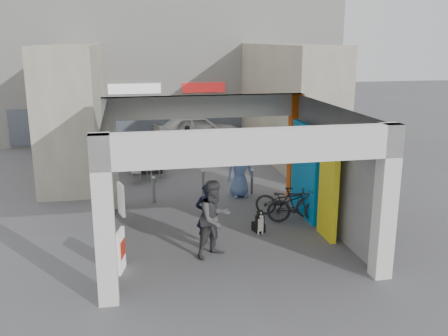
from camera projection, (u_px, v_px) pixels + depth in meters
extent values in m
plane|color=#535358|center=(218.00, 223.00, 14.57)|extent=(90.00, 90.00, 0.00)
cube|color=silver|center=(104.00, 222.00, 9.77)|extent=(0.40, 0.40, 3.50)
cube|color=silver|center=(111.00, 154.00, 15.47)|extent=(0.40, 0.40, 3.50)
cube|color=silver|center=(385.00, 203.00, 10.90)|extent=(0.40, 0.40, 3.50)
cube|color=#D5530C|center=(295.00, 146.00, 16.59)|extent=(0.40, 0.40, 3.50)
plane|color=beige|center=(108.00, 180.00, 12.62)|extent=(0.00, 6.40, 6.40)
plane|color=#949499|center=(331.00, 169.00, 13.75)|extent=(0.00, 6.40, 6.40)
cube|color=#0C81CB|center=(305.00, 171.00, 14.92)|extent=(0.15, 2.00, 2.80)
cube|color=yellow|center=(329.00, 188.00, 13.21)|extent=(0.15, 1.00, 2.80)
plane|color=beige|center=(224.00, 108.00, 12.74)|extent=(6.40, 6.40, 0.00)
cube|color=silver|center=(206.00, 107.00, 15.73)|extent=(6.40, 0.30, 0.70)
cube|color=silver|center=(254.00, 146.00, 9.93)|extent=(6.40, 0.30, 0.70)
cube|color=white|center=(205.00, 107.00, 15.90)|extent=(4.20, 0.05, 0.55)
cube|color=white|center=(170.00, 62.00, 26.86)|extent=(18.00, 4.00, 8.00)
cube|color=#515966|center=(175.00, 123.00, 25.67)|extent=(16.20, 0.06, 1.80)
cube|color=white|center=(134.00, 89.00, 24.85)|extent=(2.60, 0.06, 0.50)
cube|color=red|center=(204.00, 87.00, 25.50)|extent=(2.20, 0.06, 0.50)
cube|color=#B4AD95|center=(75.00, 108.00, 20.22)|extent=(2.00, 9.00, 5.00)
cube|color=#B4AD95|center=(287.00, 103.00, 21.91)|extent=(2.00, 9.00, 5.00)
cylinder|color=gray|center=(154.00, 190.00, 16.34)|extent=(0.09, 0.09, 0.84)
cylinder|color=gray|center=(203.00, 185.00, 16.75)|extent=(0.09, 0.09, 0.94)
cylinder|color=gray|center=(252.00, 182.00, 17.21)|extent=(0.09, 0.09, 0.85)
cube|color=white|center=(121.00, 251.00, 11.46)|extent=(0.21, 0.55, 1.00)
cube|color=red|center=(122.00, 249.00, 11.46)|extent=(0.13, 0.38, 0.40)
cube|color=white|center=(121.00, 199.00, 15.13)|extent=(0.22, 0.55, 1.00)
cube|color=red|center=(122.00, 198.00, 15.12)|extent=(0.14, 0.38, 0.40)
cylinder|color=#B3B3B8|center=(151.00, 172.00, 18.79)|extent=(0.06, 0.06, 0.67)
cylinder|color=#B3B3B8|center=(152.00, 181.00, 18.87)|extent=(0.41, 0.41, 0.02)
cylinder|color=#B3B3B8|center=(151.00, 164.00, 18.70)|extent=(0.65, 0.65, 0.05)
cube|color=#B3B3B8|center=(136.00, 178.00, 18.53)|extent=(0.35, 0.35, 0.42)
cube|color=#B3B3B8|center=(136.00, 166.00, 18.59)|extent=(0.35, 0.05, 0.42)
cube|color=#B3B3B8|center=(163.00, 172.00, 19.35)|extent=(0.35, 0.35, 0.42)
cube|color=#B3B3B8|center=(162.00, 161.00, 19.40)|extent=(0.35, 0.05, 0.42)
cube|color=#B3B3B8|center=(143.00, 172.00, 19.30)|extent=(0.35, 0.35, 0.42)
cube|color=#B3B3B8|center=(143.00, 161.00, 19.35)|extent=(0.35, 0.05, 0.42)
cube|color=black|center=(147.00, 168.00, 20.04)|extent=(1.34, 0.67, 0.34)
cube|color=#195722|center=(147.00, 165.00, 19.84)|extent=(1.12, 0.39, 0.20)
cube|color=#195722|center=(147.00, 159.00, 19.94)|extent=(1.12, 0.39, 0.20)
cube|color=#195722|center=(146.00, 153.00, 20.04)|extent=(1.12, 0.39, 0.20)
cube|color=#195722|center=(194.00, 156.00, 22.33)|extent=(0.55, 0.51, 0.28)
cube|color=navy|center=(194.00, 150.00, 22.26)|extent=(0.55, 0.51, 0.28)
cube|color=black|center=(258.00, 227.00, 13.92)|extent=(0.26, 0.34, 0.26)
cube|color=black|center=(260.00, 222.00, 13.74)|extent=(0.20, 0.17, 0.38)
cube|color=silver|center=(261.00, 225.00, 13.66)|extent=(0.16, 0.03, 0.36)
cylinder|color=silver|center=(258.00, 229.00, 13.70)|extent=(0.05, 0.05, 0.30)
cylinder|color=silver|center=(262.00, 229.00, 13.72)|extent=(0.05, 0.05, 0.30)
sphere|color=black|center=(260.00, 215.00, 13.66)|extent=(0.20, 0.20, 0.20)
cube|color=silver|center=(261.00, 217.00, 13.56)|extent=(0.09, 0.13, 0.06)
cone|color=black|center=(258.00, 211.00, 13.67)|extent=(0.07, 0.07, 0.09)
cone|color=black|center=(262.00, 211.00, 13.69)|extent=(0.07, 0.07, 0.09)
imported|color=black|center=(208.00, 215.00, 12.81)|extent=(0.63, 0.42, 1.68)
imported|color=#414043|center=(215.00, 219.00, 12.16)|extent=(1.18, 1.11, 1.94)
imported|color=#5F7DB9|center=(240.00, 171.00, 16.84)|extent=(0.92, 0.64, 1.81)
imported|color=black|center=(188.00, 147.00, 20.65)|extent=(1.08, 0.55, 1.77)
imported|color=black|center=(286.00, 201.00, 15.04)|extent=(1.97, 1.38, 0.98)
imported|color=black|center=(298.00, 205.00, 14.51)|extent=(1.85, 0.83, 1.07)
imported|color=silver|center=(197.00, 129.00, 25.49)|extent=(4.69, 2.54, 1.51)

